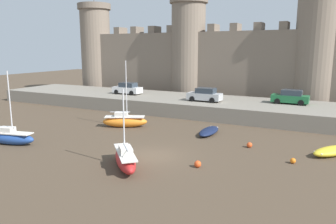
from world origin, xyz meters
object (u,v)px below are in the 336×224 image
object	(u,v)px
sailboat_near_channel_right	(125,121)
car_quay_west	(290,97)
mooring_buoy_off_centre	(249,145)
mooring_buoy_near_channel	(293,161)
rowboat_midflat_right	(333,151)
rowboat_foreground_left	(209,131)
car_quay_east	(205,95)
sailboat_foreground_right	(11,137)
sailboat_midflat_left	(125,159)
car_quay_centre_east	(127,89)
mooring_buoy_near_shore	(198,164)

from	to	relation	value
sailboat_near_channel_right	car_quay_west	world-z (taller)	sailboat_near_channel_right
mooring_buoy_off_centre	mooring_buoy_near_channel	xyz separation A→B (m)	(3.62, -2.38, -0.03)
rowboat_midflat_right	rowboat_foreground_left	xyz separation A→B (m)	(-10.54, 1.70, -0.06)
car_quay_east	sailboat_near_channel_right	bearing A→B (deg)	-117.87
rowboat_foreground_left	sailboat_foreground_right	bearing A→B (deg)	-141.91
mooring_buoy_near_channel	rowboat_foreground_left	bearing A→B (deg)	148.44
sailboat_near_channel_right	mooring_buoy_near_channel	bearing A→B (deg)	-12.43
sailboat_midflat_left	car_quay_centre_east	xyz separation A→B (m)	(-13.62, 20.56, 1.81)
mooring_buoy_near_channel	car_quay_centre_east	distance (m)	27.79
car_quay_centre_east	car_quay_west	bearing A→B (deg)	4.47
sailboat_near_channel_right	car_quay_east	xyz separation A→B (m)	(5.10, 9.65, 1.81)
rowboat_foreground_left	car_quay_west	xyz separation A→B (m)	(5.82, 11.16, 2.17)
sailboat_near_channel_right	mooring_buoy_off_centre	distance (m)	13.25
mooring_buoy_off_centre	car_quay_east	size ratio (longest dim) A/B	0.11
rowboat_midflat_right	mooring_buoy_near_channel	size ratio (longest dim) A/B	9.87
rowboat_foreground_left	mooring_buoy_off_centre	bearing A→B (deg)	-30.07
sailboat_midflat_left	car_quay_east	distance (m)	19.63
rowboat_midflat_right	car_quay_west	size ratio (longest dim) A/B	0.95
mooring_buoy_near_channel	rowboat_midflat_right	bearing A→B (deg)	52.77
mooring_buoy_near_shore	car_quay_east	distance (m)	18.29
sailboat_near_channel_right	car_quay_east	size ratio (longest dim) A/B	1.66
sailboat_foreground_right	car_quay_centre_east	world-z (taller)	sailboat_foreground_right
car_quay_east	car_quay_west	distance (m)	9.85
mooring_buoy_off_centre	sailboat_midflat_left	bearing A→B (deg)	-126.95
sailboat_near_channel_right	mooring_buoy_near_shore	distance (m)	13.40
mooring_buoy_near_channel	car_quay_west	size ratio (longest dim) A/B	0.10
sailboat_foreground_right	mooring_buoy_off_centre	world-z (taller)	sailboat_foreground_right
mooring_buoy_off_centre	sailboat_near_channel_right	bearing A→B (deg)	174.28
mooring_buoy_off_centre	car_quay_east	xyz separation A→B (m)	(-8.08, 10.97, 2.25)
car_quay_west	sailboat_near_channel_right	bearing A→B (deg)	-139.56
car_quay_west	mooring_buoy_near_shore	bearing A→B (deg)	-99.84
rowboat_midflat_right	car_quay_east	world-z (taller)	car_quay_east
sailboat_near_channel_right	sailboat_midflat_left	bearing A→B (deg)	-55.35
rowboat_foreground_left	car_quay_west	distance (m)	12.77
rowboat_foreground_left	car_quay_centre_east	bearing A→B (deg)	148.65
sailboat_foreground_right	car_quay_east	bearing A→B (deg)	62.16
sailboat_midflat_left	car_quay_east	world-z (taller)	sailboat_midflat_left
car_quay_east	car_quay_centre_east	size ratio (longest dim) A/B	1.00
sailboat_midflat_left	car_quay_west	bearing A→B (deg)	70.72
sailboat_midflat_left	rowboat_midflat_right	bearing A→B (deg)	36.89
sailboat_midflat_left	car_quay_centre_east	distance (m)	24.73
sailboat_foreground_right	car_quay_west	distance (m)	29.49
sailboat_near_channel_right	mooring_buoy_near_shore	size ratio (longest dim) A/B	14.22
sailboat_near_channel_right	car_quay_west	distance (m)	19.22
rowboat_midflat_right	mooring_buoy_near_channel	distance (m)	4.10
sailboat_midflat_left	car_quay_west	distance (m)	23.62
car_quay_west	car_quay_centre_east	bearing A→B (deg)	-175.53
sailboat_midflat_left	car_quay_centre_east	world-z (taller)	sailboat_midflat_left
sailboat_midflat_left	mooring_buoy_near_channel	bearing A→B (deg)	31.41
rowboat_midflat_right	car_quay_centre_east	size ratio (longest dim) A/B	0.95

